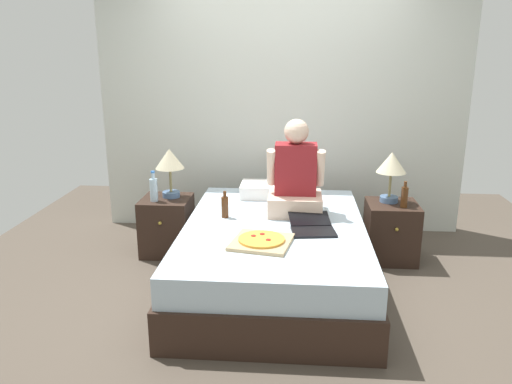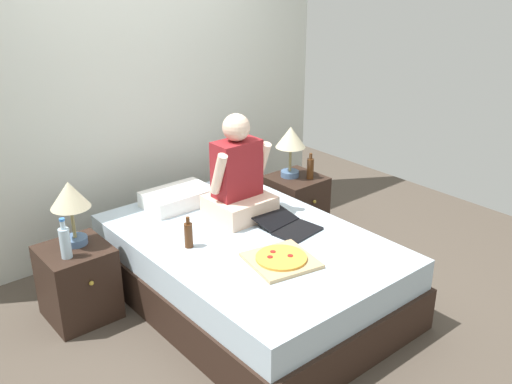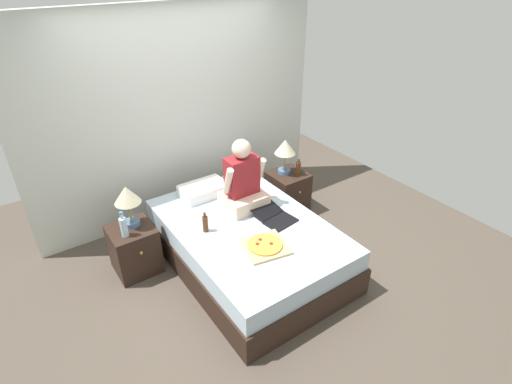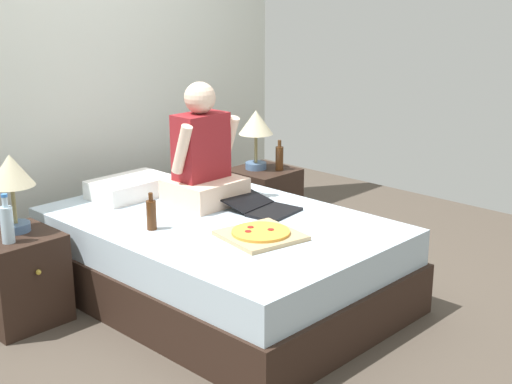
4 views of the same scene
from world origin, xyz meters
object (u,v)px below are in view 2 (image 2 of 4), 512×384
Objects in this scene: nightstand_left at (78,282)px; nightstand_right at (295,204)px; laptop at (290,227)px; person_seated at (238,180)px; bed at (250,269)px; pizza_box at (281,260)px; water_bottle at (65,242)px; beer_bottle_on_bed at (189,235)px; lamp_on_right_nightstand at (291,141)px; lamp_on_left_nightstand at (70,199)px; beer_bottle at (310,168)px.

nightstand_right is at bearing 0.00° from nightstand_left.
person_seated is at bearing 107.45° from laptop.
bed is 0.50m from pizza_box.
beer_bottle_on_bed is (0.69, -0.37, -0.03)m from water_bottle.
beer_bottle_on_bed is (-0.41, 0.14, 0.35)m from bed.
pizza_box is (-1.07, -1.06, -0.32)m from lamp_on_right_nightstand.
nightstand_left is 1.51m from laptop.
bed is 7.67× the size of water_bottle.
lamp_on_left_nightstand is 0.96× the size of pizza_box.
pizza_box is at bearing -107.52° from person_seated.
laptop is 0.48m from pizza_box.
beer_bottle reaches higher than beer_bottle_on_bed.
person_seated is (1.26, -0.19, 0.17)m from water_bottle.
beer_bottle is at bearing 24.63° from bed.
nightstand_left is 2.04m from nightstand_right.
nightstand_left is 0.84m from beer_bottle_on_bed.
nightstand_right is 1.06m from person_seated.
beer_bottle_on_bed is at bearing 121.37° from pizza_box.
water_bottle is 1.25× the size of beer_bottle_on_bed.
beer_bottle_on_bed is at bearing 160.83° from laptop.
nightstand_right is 2.28× the size of beer_bottle.
pizza_box is at bearing -46.91° from nightstand_left.
nightstand_right is 1.12× the size of pizza_box.
pizza_box reaches higher than nightstand_right.
pizza_box is at bearing -141.97° from beer_bottle.
nightstand_left is 1.33m from person_seated.
lamp_on_left_nightstand is at bearing 146.46° from bed.
lamp_on_right_nightstand is at bearing 20.08° from beer_bottle_on_bed.
person_seated is 3.55× the size of beer_bottle_on_bed.
beer_bottle is (1.09, 0.50, 0.37)m from bed.
laptop is at bearing -142.97° from beer_bottle.
person_seated is (1.14, -0.33, -0.05)m from lamp_on_left_nightstand.
water_bottle reaches higher than bed.
laptop is (1.39, -0.61, -0.10)m from water_bottle.
bed is 4.67× the size of laptop.
water_bottle reaches higher than nightstand_right.
pizza_box is at bearing -41.92° from water_bottle.
person_seated is at bearing -8.65° from water_bottle.
beer_bottle reaches higher than nightstand_left.
person_seated reaches higher than nightstand_left.
beer_bottle is at bearing -56.31° from lamp_on_right_nightstand.
laptop is 2.06× the size of beer_bottle_on_bed.
water_bottle is at bearing 138.08° from pizza_box.
water_bottle is at bearing 151.71° from beer_bottle_on_bed.
pizza_box is at bearing -58.63° from beer_bottle_on_bed.
beer_bottle_on_bed reaches higher than nightstand_right.
nightstand_right is 1.16× the size of laptop.
water_bottle is 0.53× the size of nightstand_right.
person_seated reaches higher than lamp_on_left_nightstand.
person_seated is at bearing 72.48° from pizza_box.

